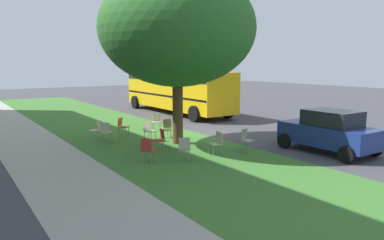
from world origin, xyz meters
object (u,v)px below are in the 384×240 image
(chair_3, at_px, (217,141))
(chair_2, at_px, (122,125))
(chair_1, at_px, (96,129))
(parked_car, at_px, (329,131))
(chair_10, at_px, (148,149))
(chair_9, at_px, (157,120))
(chair_7, at_px, (184,147))
(chair_5, at_px, (149,129))
(school_bus, at_px, (177,88))
(street_tree, at_px, (177,29))
(chair_0, at_px, (246,138))
(chair_4, at_px, (160,138))
(chair_8, at_px, (166,127))
(chair_6, at_px, (106,131))

(chair_3, bearing_deg, chair_2, 15.40)
(chair_1, distance_m, parked_car, 9.84)
(chair_2, bearing_deg, chair_10, 166.19)
(chair_3, xyz_separation_m, chair_9, (5.84, -0.62, 0.00))
(chair_7, bearing_deg, chair_5, -9.36)
(chair_10, xyz_separation_m, school_bus, (10.64, -7.75, 1.24))
(chair_2, relative_size, chair_9, 1.00)
(street_tree, relative_size, chair_0, 8.20)
(chair_1, distance_m, school_bus, 9.85)
(chair_7, distance_m, chair_10, 1.25)
(chair_2, bearing_deg, chair_9, -76.87)
(chair_10, bearing_deg, chair_2, -13.81)
(chair_0, distance_m, chair_4, 3.38)
(chair_0, distance_m, chair_8, 4.26)
(chair_0, bearing_deg, chair_6, 39.81)
(school_bus, bearing_deg, chair_0, 161.49)
(chair_1, relative_size, chair_9, 1.00)
(chair_7, bearing_deg, chair_3, -85.82)
(chair_3, xyz_separation_m, chair_6, (4.50, 2.61, 0.00))
(chair_2, distance_m, chair_3, 5.55)
(chair_2, distance_m, chair_6, 1.42)
(chair_8, relative_size, chair_10, 1.00)
(school_bus, bearing_deg, chair_2, 131.03)
(chair_7, relative_size, chair_9, 1.00)
(chair_4, xyz_separation_m, school_bus, (9.31, -6.54, 1.24))
(chair_6, bearing_deg, chair_1, 13.35)
(chair_5, height_order, parked_car, parked_car)
(chair_0, relative_size, chair_8, 1.00)
(chair_3, height_order, chair_9, same)
(school_bus, bearing_deg, chair_10, 143.92)
(chair_1, bearing_deg, street_tree, -134.52)
(school_bus, bearing_deg, chair_1, 126.64)
(chair_5, distance_m, chair_6, 1.87)
(chair_0, distance_m, school_bus, 11.91)
(chair_0, bearing_deg, chair_10, 81.54)
(chair_2, relative_size, chair_7, 1.00)
(street_tree, distance_m, chair_2, 5.29)
(chair_5, relative_size, chair_7, 1.00)
(street_tree, relative_size, chair_3, 8.20)
(chair_4, distance_m, parked_car, 6.54)
(chair_4, bearing_deg, street_tree, -57.83)
(chair_2, relative_size, chair_4, 1.00)
(chair_8, bearing_deg, chair_10, 141.65)
(chair_3, height_order, chair_6, same)
(chair_5, height_order, chair_8, same)
(chair_6, bearing_deg, chair_5, -115.59)
(chair_2, height_order, parked_car, parked_car)
(parked_car, bearing_deg, chair_3, 61.80)
(chair_9, bearing_deg, school_bus, -40.49)
(chair_5, distance_m, chair_7, 3.86)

